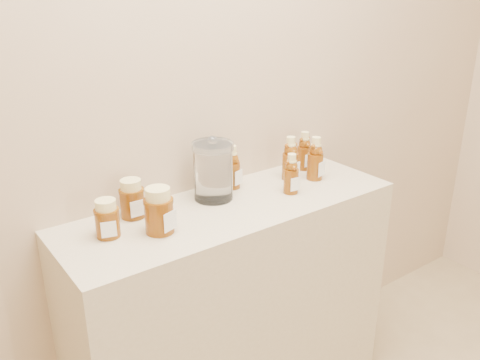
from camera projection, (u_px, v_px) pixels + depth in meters
wall_back at (198, 64)px, 1.71m from camera, size 3.50×0.02×2.70m
display_table at (234, 315)px, 1.89m from camera, size 1.20×0.40×0.90m
bear_bottle_back_left at (232, 164)px, 1.84m from camera, size 0.08×0.08×0.18m
bear_bottle_back_mid at (290, 155)px, 1.92m from camera, size 0.07×0.07×0.19m
bear_bottle_back_right at (304, 148)px, 2.02m from camera, size 0.06×0.06×0.18m
bear_bottle_front_left at (291, 171)px, 1.80m from camera, size 0.06×0.06×0.17m
bear_bottle_front_right at (315, 156)px, 1.92m from camera, size 0.08×0.08×0.19m
honey_jar_left at (107, 218)px, 1.50m from camera, size 0.09×0.09×0.12m
honey_jar_back at (132, 198)px, 1.62m from camera, size 0.08×0.08×0.13m
honey_jar_front at (159, 210)px, 1.52m from camera, size 0.12×0.12×0.14m
glass_canister at (213, 169)px, 1.74m from camera, size 0.16×0.16×0.22m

